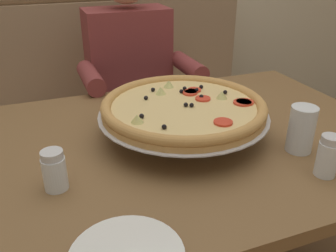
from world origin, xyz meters
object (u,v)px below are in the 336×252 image
pizza (184,107)px  shaker_pepper_flakes (327,159)px  diner_main (136,78)px  shaker_oregano (55,173)px  booth_bench (124,115)px  dining_table (193,157)px  drinking_glass (301,132)px

pizza → shaker_pepper_flakes: (0.26, -0.34, -0.05)m
diner_main → shaker_oregano: size_ratio=12.03×
booth_bench → dining_table: bearing=-90.0°
dining_table → shaker_pepper_flakes: bearing=-55.0°
shaker_pepper_flakes → booth_bench: bearing=100.1°
dining_table → shaker_pepper_flakes: size_ratio=11.42×
diner_main → booth_bench: bearing=90.9°
pizza → drinking_glass: drinking_glass is taller
shaker_oregano → drinking_glass: (0.69, -0.06, 0.01)m
booth_bench → shaker_pepper_flakes: size_ratio=13.99×
diner_main → drinking_glass: bearing=-74.5°
booth_bench → drinking_glass: booth_bench is taller
dining_table → drinking_glass: drinking_glass is taller
shaker_oregano → dining_table: bearing=17.1°
booth_bench → drinking_glass: 1.24m
diner_main → pizza: 0.68m
pizza → shaker_pepper_flakes: size_ratio=4.62×
shaker_pepper_flakes → shaker_oregano: (-0.67, 0.19, -0.00)m
booth_bench → dining_table: size_ratio=1.22×
shaker_pepper_flakes → drinking_glass: size_ratio=0.83×
booth_bench → drinking_glass: size_ratio=11.57×
booth_bench → pizza: booth_bench is taller
shaker_pepper_flakes → pizza: bearing=127.2°
dining_table → diner_main: size_ratio=1.03×
shaker_pepper_flakes → dining_table: bearing=125.0°
diner_main → drinking_glass: size_ratio=9.20×
drinking_glass → diner_main: bearing=105.5°
shaker_pepper_flakes → diner_main: bearing=102.5°
dining_table → pizza: bearing=151.4°
pizza → drinking_glass: 0.35m
shaker_oregano → pizza: bearing=20.5°
shaker_pepper_flakes → shaker_oregano: size_ratio=1.08×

